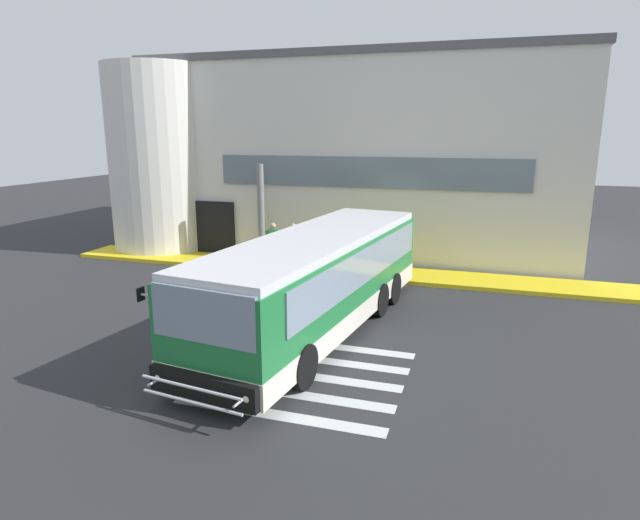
# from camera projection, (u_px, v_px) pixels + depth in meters

# --- Properties ---
(ground_plane) EXTENTS (80.00, 90.00, 0.02)m
(ground_plane) POSITION_uv_depth(u_px,v_px,m) (289.00, 310.00, 16.60)
(ground_plane) COLOR #2B2B2D
(ground_plane) RESTS_ON ground
(bay_paint_stripes) EXTENTS (4.40, 3.96, 0.01)m
(bay_paint_stripes) POSITION_uv_depth(u_px,v_px,m) (306.00, 376.00, 12.12)
(bay_paint_stripes) COLOR silver
(bay_paint_stripes) RESTS_ON ground
(terminal_building) EXTENTS (20.13, 13.80, 8.49)m
(terminal_building) POSITION_uv_depth(u_px,v_px,m) (358.00, 154.00, 26.51)
(terminal_building) COLOR silver
(terminal_building) RESTS_ON ground
(boarding_curb) EXTENTS (22.33, 2.00, 0.15)m
(boarding_curb) POSITION_uv_depth(u_px,v_px,m) (332.00, 270.00, 21.03)
(boarding_curb) COLOR yellow
(boarding_curb) RESTS_ON ground
(entry_support_column) EXTENTS (0.28, 0.28, 3.93)m
(entry_support_column) POSITION_uv_depth(u_px,v_px,m) (261.00, 212.00, 22.05)
(entry_support_column) COLOR slate
(entry_support_column) RESTS_ON boarding_curb
(bus_main_foreground) EXTENTS (4.26, 10.83, 2.70)m
(bus_main_foreground) POSITION_uv_depth(u_px,v_px,m) (317.00, 284.00, 14.57)
(bus_main_foreground) COLOR #1E7238
(bus_main_foreground) RESTS_ON ground
(passenger_near_column) EXTENTS (0.57, 0.31, 1.68)m
(passenger_near_column) POSITION_uv_depth(u_px,v_px,m) (273.00, 241.00, 21.43)
(passenger_near_column) COLOR #2D2D33
(passenger_near_column) RESTS_ON boarding_curb
(passenger_by_doorway) EXTENTS (0.50, 0.52, 1.68)m
(passenger_by_doorway) POSITION_uv_depth(u_px,v_px,m) (293.00, 241.00, 21.37)
(passenger_by_doorway) COLOR #4C4233
(passenger_by_doorway) RESTS_ON boarding_curb
(passenger_at_curb_edge) EXTENTS (0.55, 0.35, 1.68)m
(passenger_at_curb_edge) POSITION_uv_depth(u_px,v_px,m) (319.00, 243.00, 21.18)
(passenger_at_curb_edge) COLOR #2D2D33
(passenger_at_curb_edge) RESTS_ON boarding_curb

